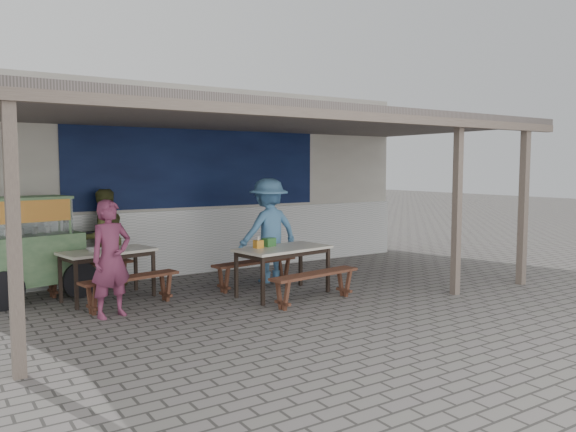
{
  "coord_description": "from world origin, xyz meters",
  "views": [
    {
      "loc": [
        -4.6,
        -6.73,
        1.99
      ],
      "look_at": [
        0.39,
        0.9,
        1.2
      ],
      "focal_mm": 35.0,
      "sensor_mm": 36.0,
      "label": 1
    }
  ],
  "objects_px": {
    "bench_right_street": "(315,280)",
    "patron_right_table": "(269,230)",
    "bench_right_wall": "(255,267)",
    "condiment_bowl": "(94,250)",
    "table_left": "(108,255)",
    "condiment_jar": "(116,245)",
    "vendor_cart": "(32,244)",
    "tissue_box": "(258,244)",
    "patron_wall_side": "(103,238)",
    "table_right": "(283,252)",
    "patron_street_side": "(111,259)",
    "bench_left_street": "(131,284)",
    "bench_left_wall": "(88,271)",
    "donation_box": "(269,242)"
  },
  "relations": [
    {
      "from": "bench_right_street",
      "to": "patron_right_table",
      "type": "xyz_separation_m",
      "value": [
        0.23,
        1.7,
        0.56
      ]
    },
    {
      "from": "bench_right_wall",
      "to": "condiment_bowl",
      "type": "height_order",
      "value": "condiment_bowl"
    },
    {
      "from": "table_left",
      "to": "condiment_jar",
      "type": "height_order",
      "value": "condiment_jar"
    },
    {
      "from": "vendor_cart",
      "to": "tissue_box",
      "type": "height_order",
      "value": "vendor_cart"
    },
    {
      "from": "table_left",
      "to": "bench_right_wall",
      "type": "xyz_separation_m",
      "value": [
        2.27,
        -0.48,
        -0.33
      ]
    },
    {
      "from": "condiment_bowl",
      "to": "patron_wall_side",
      "type": "bearing_deg",
      "value": 68.02
    },
    {
      "from": "condiment_jar",
      "to": "table_right",
      "type": "bearing_deg",
      "value": -31.86
    },
    {
      "from": "patron_right_table",
      "to": "tissue_box",
      "type": "bearing_deg",
      "value": 46.77
    },
    {
      "from": "patron_street_side",
      "to": "tissue_box",
      "type": "relative_size",
      "value": 12.82
    },
    {
      "from": "bench_left_street",
      "to": "table_right",
      "type": "relative_size",
      "value": 0.94
    },
    {
      "from": "table_right",
      "to": "condiment_jar",
      "type": "height_order",
      "value": "condiment_jar"
    },
    {
      "from": "bench_left_wall",
      "to": "condiment_bowl",
      "type": "bearing_deg",
      "value": -106.79
    },
    {
      "from": "donation_box",
      "to": "tissue_box",
      "type": "bearing_deg",
      "value": -162.31
    },
    {
      "from": "patron_street_side",
      "to": "patron_wall_side",
      "type": "relative_size",
      "value": 0.96
    },
    {
      "from": "bench_left_street",
      "to": "condiment_jar",
      "type": "bearing_deg",
      "value": 76.12
    },
    {
      "from": "patron_wall_side",
      "to": "patron_right_table",
      "type": "xyz_separation_m",
      "value": [
        2.52,
        -1.15,
        0.08
      ]
    },
    {
      "from": "vendor_cart",
      "to": "donation_box",
      "type": "xyz_separation_m",
      "value": [
        3.2,
        -1.54,
        -0.03
      ]
    },
    {
      "from": "patron_street_side",
      "to": "patron_wall_side",
      "type": "bearing_deg",
      "value": 63.92
    },
    {
      "from": "vendor_cart",
      "to": "patron_wall_side",
      "type": "relative_size",
      "value": 1.13
    },
    {
      "from": "bench_left_street",
      "to": "vendor_cart",
      "type": "bearing_deg",
      "value": 120.61
    },
    {
      "from": "patron_street_side",
      "to": "patron_right_table",
      "type": "xyz_separation_m",
      "value": [
        2.94,
        0.83,
        0.12
      ]
    },
    {
      "from": "bench_left_wall",
      "to": "donation_box",
      "type": "distance_m",
      "value": 2.93
    },
    {
      "from": "bench_right_street",
      "to": "condiment_jar",
      "type": "relative_size",
      "value": 19.68
    },
    {
      "from": "bench_left_street",
      "to": "patron_street_side",
      "type": "relative_size",
      "value": 0.93
    },
    {
      "from": "patron_right_table",
      "to": "condiment_jar",
      "type": "xyz_separation_m",
      "value": [
        -2.53,
        0.38,
        -0.11
      ]
    },
    {
      "from": "tissue_box",
      "to": "donation_box",
      "type": "relative_size",
      "value": 0.62
    },
    {
      "from": "patron_wall_side",
      "to": "bench_right_street",
      "type": "bearing_deg",
      "value": 119.31
    },
    {
      "from": "tissue_box",
      "to": "condiment_bowl",
      "type": "bearing_deg",
      "value": 155.32
    },
    {
      "from": "bench_left_street",
      "to": "patron_street_side",
      "type": "bearing_deg",
      "value": -146.44
    },
    {
      "from": "table_left",
      "to": "condiment_jar",
      "type": "relative_size",
      "value": 17.92
    },
    {
      "from": "donation_box",
      "to": "condiment_jar",
      "type": "xyz_separation_m",
      "value": [
        -2.07,
        1.15,
        -0.03
      ]
    },
    {
      "from": "patron_wall_side",
      "to": "bench_left_street",
      "type": "bearing_deg",
      "value": 78.2
    },
    {
      "from": "bench_left_street",
      "to": "vendor_cart",
      "type": "xyz_separation_m",
      "value": [
        -1.08,
        1.24,
        0.51
      ]
    },
    {
      "from": "patron_right_table",
      "to": "tissue_box",
      "type": "height_order",
      "value": "patron_right_table"
    },
    {
      "from": "bench_right_wall",
      "to": "patron_street_side",
      "type": "bearing_deg",
      "value": -176.01
    },
    {
      "from": "table_right",
      "to": "patron_right_table",
      "type": "height_order",
      "value": "patron_right_table"
    },
    {
      "from": "bench_left_street",
      "to": "table_right",
      "type": "height_order",
      "value": "table_right"
    },
    {
      "from": "bench_left_wall",
      "to": "condiment_jar",
      "type": "bearing_deg",
      "value": -69.47
    },
    {
      "from": "condiment_jar",
      "to": "bench_left_wall",
      "type": "bearing_deg",
      "value": 121.09
    },
    {
      "from": "bench_left_wall",
      "to": "vendor_cart",
      "type": "height_order",
      "value": "vendor_cart"
    },
    {
      "from": "bench_left_wall",
      "to": "vendor_cart",
      "type": "xyz_separation_m",
      "value": [
        -0.83,
        -0.12,
        0.51
      ]
    },
    {
      "from": "tissue_box",
      "to": "bench_right_wall",
      "type": "bearing_deg",
      "value": 65.17
    },
    {
      "from": "condiment_bowl",
      "to": "donation_box",
      "type": "bearing_deg",
      "value": -21.02
    },
    {
      "from": "patron_right_table",
      "to": "condiment_bowl",
      "type": "distance_m",
      "value": 2.92
    },
    {
      "from": "patron_right_table",
      "to": "patron_street_side",
      "type": "bearing_deg",
      "value": 11.94
    },
    {
      "from": "table_left",
      "to": "patron_right_table",
      "type": "distance_m",
      "value": 2.73
    },
    {
      "from": "bench_right_wall",
      "to": "patron_street_side",
      "type": "distance_m",
      "value": 2.6
    },
    {
      "from": "table_left",
      "to": "table_right",
      "type": "height_order",
      "value": "same"
    },
    {
      "from": "table_left",
      "to": "donation_box",
      "type": "bearing_deg",
      "value": -34.1
    },
    {
      "from": "bench_left_wall",
      "to": "tissue_box",
      "type": "distance_m",
      "value": 2.79
    }
  ]
}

